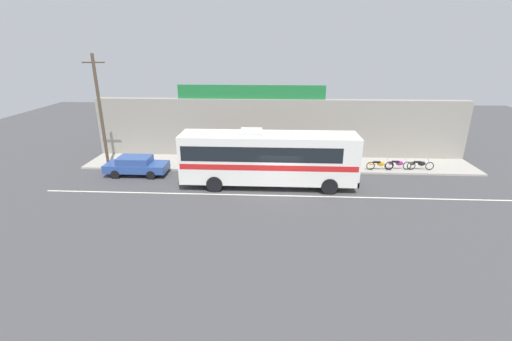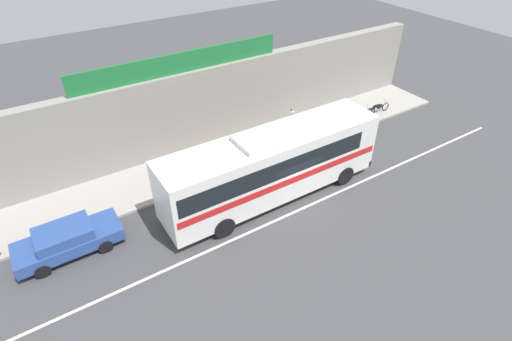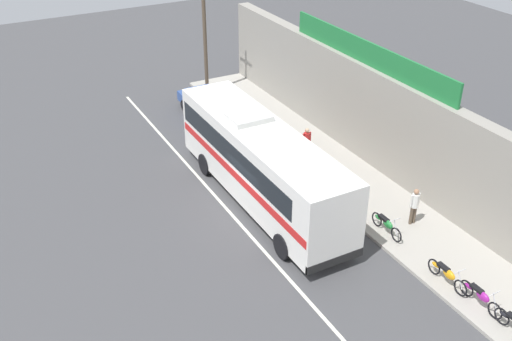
{
  "view_description": "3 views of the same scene",
  "coord_description": "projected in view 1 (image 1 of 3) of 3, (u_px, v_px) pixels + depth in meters",
  "views": [
    {
      "loc": [
        -0.36,
        -21.15,
        9.01
      ],
      "look_at": [
        -1.5,
        0.49,
        1.19
      ],
      "focal_mm": 24.79,
      "sensor_mm": 36.0,
      "label": 1
    },
    {
      "loc": [
        -9.9,
        -12.12,
        13.17
      ],
      "look_at": [
        -1.78,
        0.63,
        2.17
      ],
      "focal_mm": 27.95,
      "sensor_mm": 36.0,
      "label": 2
    },
    {
      "loc": [
        18.87,
        -9.98,
        14.58
      ],
      "look_at": [
        -0.28,
        0.35,
        1.94
      ],
      "focal_mm": 41.82,
      "sensor_mm": 36.0,
      "label": 3
    }
  ],
  "objects": [
    {
      "name": "motorcycle_green",
      "position": [
        398.0,
        164.0,
        26.2
      ],
      "size": [
        1.9,
        0.56,
        0.94
      ],
      "color": "black",
      "rests_on": "sidewalk_slab"
    },
    {
      "name": "sidewalk_slab",
      "position": [
        278.0,
        164.0,
        27.77
      ],
      "size": [
        30.0,
        3.6,
        0.14
      ],
      "primitive_type": "cube",
      "color": "#A8A399",
      "rests_on": "ground_plane"
    },
    {
      "name": "motorcycle_purple",
      "position": [
        379.0,
        165.0,
        26.09
      ],
      "size": [
        1.95,
        0.56,
        0.94
      ],
      "color": "black",
      "rests_on": "sidewalk_slab"
    },
    {
      "name": "road_center_stripe",
      "position": [
        279.0,
        196.0,
        22.15
      ],
      "size": [
        30.0,
        0.14,
        0.01
      ],
      "primitive_type": "cube",
      "color": "silver",
      "rests_on": "ground_plane"
    },
    {
      "name": "pedestrian_by_curb",
      "position": [
        241.0,
        153.0,
        26.98
      ],
      "size": [
        0.3,
        0.48,
        1.67
      ],
      "color": "brown",
      "rests_on": "sidewalk_slab"
    },
    {
      "name": "utility_pole",
      "position": [
        100.0,
        111.0,
        25.57
      ],
      "size": [
        1.6,
        0.22,
        8.23
      ],
      "color": "brown",
      "rests_on": "sidewalk_slab"
    },
    {
      "name": "motorcycle_blue",
      "position": [
        420.0,
        164.0,
        26.11
      ],
      "size": [
        1.96,
        0.56,
        0.94
      ],
      "color": "black",
      "rests_on": "sidewalk_slab"
    },
    {
      "name": "intercity_bus",
      "position": [
        267.0,
        156.0,
        23.03
      ],
      "size": [
        11.43,
        2.65,
        3.78
      ],
      "color": "white",
      "rests_on": "ground_plane"
    },
    {
      "name": "storefront_facade",
      "position": [
        279.0,
        129.0,
        28.99
      ],
      "size": [
        30.0,
        0.7,
        4.8
      ],
      "primitive_type": "cube",
      "color": "gray",
      "rests_on": "ground_plane"
    },
    {
      "name": "parked_car",
      "position": [
        136.0,
        165.0,
        25.42
      ],
      "size": [
        4.39,
        1.84,
        1.37
      ],
      "color": "#2D4C93",
      "rests_on": "ground_plane"
    },
    {
      "name": "motorcycle_black",
      "position": [
        332.0,
        163.0,
        26.33
      ],
      "size": [
        1.85,
        0.56,
        0.94
      ],
      "color": "black",
      "rests_on": "sidewalk_slab"
    },
    {
      "name": "storefront_billboard",
      "position": [
        251.0,
        92.0,
        28.1
      ],
      "size": [
        11.82,
        0.12,
        1.1
      ],
      "primitive_type": "cube",
      "color": "#1E7538",
      "rests_on": "storefront_facade"
    },
    {
      "name": "pedestrian_far_left",
      "position": [
        329.0,
        151.0,
        27.47
      ],
      "size": [
        0.3,
        0.48,
        1.67
      ],
      "color": "brown",
      "rests_on": "sidewalk_slab"
    },
    {
      "name": "ground_plane",
      "position": [
        279.0,
        191.0,
        22.91
      ],
      "size": [
        70.0,
        70.0,
        0.0
      ],
      "primitive_type": "plane",
      "color": "#444447"
    }
  ]
}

